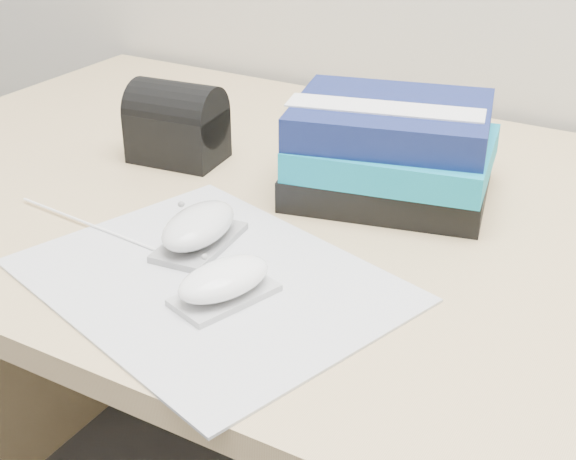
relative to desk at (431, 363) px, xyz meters
The scene contains 7 objects.
desk is the anchor object (origin of this frame).
mousepad 0.40m from the desk, 117.25° to the right, with size 0.37×0.29×0.00m, color #9E9FA6.
mouse_rear 0.40m from the desk, 130.25° to the right, with size 0.07×0.12×0.05m.
mouse_front 0.42m from the desk, 110.25° to the right, with size 0.09×0.11×0.04m.
usb_cable 0.49m from the desk, 141.90° to the right, with size 0.00×0.00×0.24m, color white.
book_stack 0.30m from the desk, behind, with size 0.28×0.24×0.12m.
pouch 0.47m from the desk, behind, with size 0.13×0.10×0.11m.
Camera 1 is at (0.27, 0.79, 1.15)m, focal length 50.00 mm.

